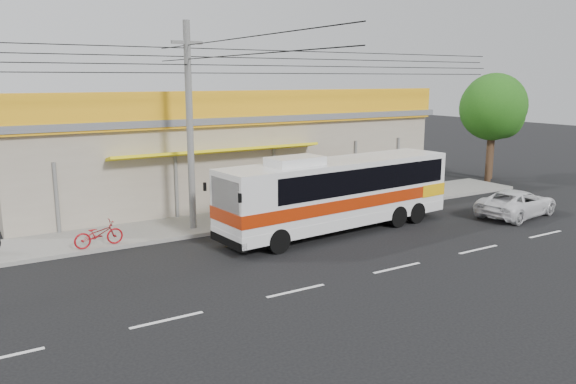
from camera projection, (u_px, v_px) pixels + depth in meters
name	position (u px, v px, depth m)	size (l,w,h in m)	color
ground	(351.00, 249.00, 20.91)	(120.00, 120.00, 0.00)	black
sidewalk	(272.00, 214.00, 25.92)	(30.00, 3.20, 0.15)	slate
lane_markings	(397.00, 268.00, 18.81)	(50.00, 0.12, 0.01)	silver
storefront_building	(221.00, 153.00, 30.13)	(22.60, 9.20, 5.70)	gray
coach_bus	(342.00, 189.00, 23.11)	(10.87, 3.20, 3.30)	silver
motorbike_red	(99.00, 234.00, 20.63)	(0.63, 1.79, 0.94)	maroon
white_car	(517.00, 203.00, 25.78)	(2.05, 4.44, 1.23)	silver
utility_pole	(187.00, 59.00, 21.96)	(34.00, 14.00, 8.46)	#5F5F5C
tree_near	(496.00, 108.00, 34.73)	(3.97, 3.97, 6.58)	#362215
tree_far	(495.00, 110.00, 33.71)	(3.88, 3.88, 6.44)	#362215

